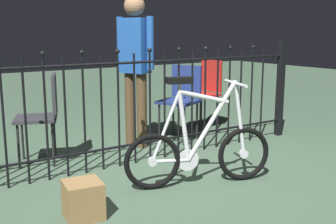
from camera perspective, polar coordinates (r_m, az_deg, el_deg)
ground_plane at (r=3.64m, az=0.85°, el=-9.03°), size 20.00×20.00×0.00m
iron_fence at (r=3.92m, az=-4.49°, el=1.09°), size 3.88×0.07×1.15m
bicycle at (r=3.42m, az=4.28°, el=-5.00°), size 1.20×0.50×0.89m
chair_charcoal at (r=4.11m, az=-16.48°, el=0.22°), size 0.49×0.49×0.85m
chair_navy at (r=4.82m, az=1.90°, el=2.33°), size 0.53×0.53×0.85m
chair_red at (r=5.40m, az=5.16°, el=3.30°), size 0.41×0.41×0.87m
person_visitor at (r=4.47m, az=-4.49°, el=7.26°), size 0.28×0.45×1.60m
display_crate at (r=2.95m, az=-11.47°, el=-11.60°), size 0.28×0.28×0.25m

